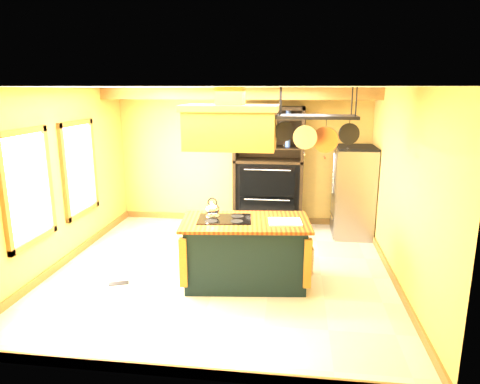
% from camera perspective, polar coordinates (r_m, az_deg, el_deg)
% --- Properties ---
extents(floor, '(5.00, 5.00, 0.00)m').
position_cam_1_polar(floor, '(6.59, -2.39, -10.37)').
color(floor, beige).
rests_on(floor, ground).
extents(ceiling, '(5.00, 5.00, 0.00)m').
position_cam_1_polar(ceiling, '(6.02, -2.65, 13.81)').
color(ceiling, white).
rests_on(ceiling, wall_back).
extents(wall_back, '(5.00, 0.02, 2.70)m').
position_cam_1_polar(wall_back, '(8.60, 0.32, 4.74)').
color(wall_back, '#BC9645').
rests_on(wall_back, floor).
extents(wall_front, '(5.00, 0.02, 2.70)m').
position_cam_1_polar(wall_front, '(3.82, -8.92, -6.92)').
color(wall_front, '#BC9645').
rests_on(wall_front, floor).
extents(wall_left, '(0.02, 5.00, 2.70)m').
position_cam_1_polar(wall_left, '(7.03, -23.03, 1.63)').
color(wall_left, '#BC9645').
rests_on(wall_left, floor).
extents(wall_right, '(0.02, 5.00, 2.70)m').
position_cam_1_polar(wall_right, '(6.25, 20.69, 0.46)').
color(wall_right, '#BC9645').
rests_on(wall_right, floor).
extents(ceiling_beam, '(5.00, 0.15, 0.20)m').
position_cam_1_polar(ceiling_beam, '(7.70, -0.41, 12.97)').
color(ceiling_beam, olive).
rests_on(ceiling_beam, ceiling).
extents(window_near, '(0.06, 1.06, 1.56)m').
position_cam_1_polar(window_near, '(6.34, -26.37, 0.55)').
color(window_near, olive).
rests_on(window_near, wall_left).
extents(window_far, '(0.06, 1.06, 1.56)m').
position_cam_1_polar(window_far, '(7.52, -20.57, 2.96)').
color(window_far, olive).
rests_on(window_far, wall_left).
extents(kitchen_island, '(1.84, 1.16, 1.11)m').
position_cam_1_polar(kitchen_island, '(6.02, 0.71, -7.91)').
color(kitchen_island, black).
rests_on(kitchen_island, floor).
extents(range_hood, '(1.24, 0.70, 0.80)m').
position_cam_1_polar(range_hood, '(5.64, -1.26, 8.97)').
color(range_hood, '#B4772D').
rests_on(range_hood, ceiling).
extents(pot_rack, '(1.07, 0.51, 0.84)m').
position_cam_1_polar(pot_rack, '(5.59, 10.14, 8.92)').
color(pot_rack, black).
rests_on(pot_rack, ceiling).
extents(refrigerator, '(0.71, 0.83, 1.63)m').
position_cam_1_polar(refrigerator, '(8.13, 14.83, -0.26)').
color(refrigerator, gray).
rests_on(refrigerator, floor).
extents(hutch, '(1.33, 0.60, 2.35)m').
position_cam_1_polar(hutch, '(8.38, 3.80, 1.39)').
color(hutch, black).
rests_on(hutch, floor).
extents(floor_register, '(0.30, 0.21, 0.01)m').
position_cam_1_polar(floor_register, '(6.40, -15.87, -11.63)').
color(floor_register, black).
rests_on(floor_register, floor).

